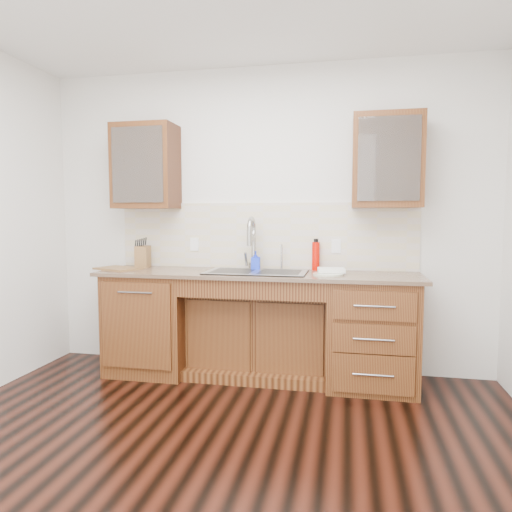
% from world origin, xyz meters
% --- Properties ---
extents(ground, '(4.00, 3.50, 0.10)m').
position_xyz_m(ground, '(0.00, 0.00, -0.05)').
color(ground, black).
extents(wall_back, '(4.00, 0.10, 2.70)m').
position_xyz_m(wall_back, '(0.00, 1.80, 1.35)').
color(wall_back, silver).
rests_on(wall_back, ground).
extents(base_cabinet_left, '(0.70, 0.62, 0.88)m').
position_xyz_m(base_cabinet_left, '(-0.95, 1.44, 0.44)').
color(base_cabinet_left, '#593014').
rests_on(base_cabinet_left, ground).
extents(base_cabinet_center, '(1.20, 0.44, 0.70)m').
position_xyz_m(base_cabinet_center, '(0.00, 1.53, 0.35)').
color(base_cabinet_center, '#593014').
rests_on(base_cabinet_center, ground).
extents(base_cabinet_right, '(0.70, 0.62, 0.88)m').
position_xyz_m(base_cabinet_right, '(0.95, 1.44, 0.44)').
color(base_cabinet_right, '#593014').
rests_on(base_cabinet_right, ground).
extents(countertop, '(2.70, 0.65, 0.03)m').
position_xyz_m(countertop, '(0.00, 1.43, 0.90)').
color(countertop, '#84705B').
rests_on(countertop, base_cabinet_left).
extents(backsplash, '(2.70, 0.02, 0.59)m').
position_xyz_m(backsplash, '(0.00, 1.74, 1.21)').
color(backsplash, beige).
rests_on(backsplash, wall_back).
extents(sink, '(0.84, 0.46, 0.19)m').
position_xyz_m(sink, '(0.00, 1.41, 0.83)').
color(sink, '#9E9EA5').
rests_on(sink, countertop).
extents(faucet, '(0.04, 0.04, 0.40)m').
position_xyz_m(faucet, '(-0.07, 1.64, 1.11)').
color(faucet, '#999993').
rests_on(faucet, countertop).
extents(filter_tap, '(0.02, 0.02, 0.24)m').
position_xyz_m(filter_tap, '(0.18, 1.65, 1.03)').
color(filter_tap, '#999993').
rests_on(filter_tap, countertop).
extents(upper_cabinet_left, '(0.55, 0.34, 0.75)m').
position_xyz_m(upper_cabinet_left, '(-1.05, 1.58, 1.83)').
color(upper_cabinet_left, '#593014').
rests_on(upper_cabinet_left, wall_back).
extents(upper_cabinet_right, '(0.55, 0.34, 0.75)m').
position_xyz_m(upper_cabinet_right, '(1.05, 1.58, 1.83)').
color(upper_cabinet_right, '#593014').
rests_on(upper_cabinet_right, wall_back).
extents(outlet_left, '(0.08, 0.01, 0.12)m').
position_xyz_m(outlet_left, '(-0.65, 1.73, 1.12)').
color(outlet_left, white).
rests_on(outlet_left, backsplash).
extents(outlet_right, '(0.08, 0.01, 0.12)m').
position_xyz_m(outlet_right, '(0.65, 1.73, 1.12)').
color(outlet_right, white).
rests_on(outlet_right, backsplash).
extents(soap_bottle, '(0.08, 0.08, 0.17)m').
position_xyz_m(soap_bottle, '(-0.04, 1.58, 0.99)').
color(soap_bottle, '#1934E4').
rests_on(soap_bottle, countertop).
extents(water_bottle, '(0.08, 0.08, 0.25)m').
position_xyz_m(water_bottle, '(0.48, 1.68, 1.03)').
color(water_bottle, '#CF0B00').
rests_on(water_bottle, countertop).
extents(plate, '(0.28, 0.28, 0.01)m').
position_xyz_m(plate, '(0.60, 1.36, 0.92)').
color(plate, beige).
rests_on(plate, countertop).
extents(dish_towel, '(0.23, 0.18, 0.03)m').
position_xyz_m(dish_towel, '(0.62, 1.43, 0.94)').
color(dish_towel, white).
rests_on(dish_towel, plate).
extents(knife_block, '(0.14, 0.19, 0.20)m').
position_xyz_m(knife_block, '(-1.10, 1.59, 1.01)').
color(knife_block, olive).
rests_on(knife_block, countertop).
extents(cutting_board, '(0.44, 0.38, 0.02)m').
position_xyz_m(cutting_board, '(-1.25, 1.39, 0.92)').
color(cutting_board, brown).
rests_on(cutting_board, countertop).
extents(cup_left_a, '(0.12, 0.12, 0.09)m').
position_xyz_m(cup_left_a, '(-1.17, 1.58, 1.77)').
color(cup_left_a, white).
rests_on(cup_left_a, upper_cabinet_left).
extents(cup_left_b, '(0.11, 0.11, 0.09)m').
position_xyz_m(cup_left_b, '(-0.94, 1.58, 1.77)').
color(cup_left_b, white).
rests_on(cup_left_b, upper_cabinet_left).
extents(cup_right_a, '(0.16, 0.16, 0.10)m').
position_xyz_m(cup_right_a, '(0.93, 1.58, 1.78)').
color(cup_right_a, silver).
rests_on(cup_right_a, upper_cabinet_right).
extents(cup_right_b, '(0.10, 0.10, 0.10)m').
position_xyz_m(cup_right_b, '(1.10, 1.58, 1.77)').
color(cup_right_b, silver).
rests_on(cup_right_b, upper_cabinet_right).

